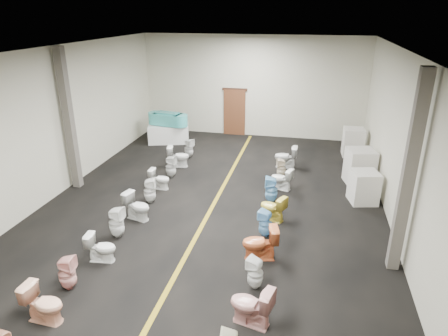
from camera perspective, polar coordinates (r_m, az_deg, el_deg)
The scene contains 35 objects.
floor at distance 11.57m, azimuth -2.27°, elevation -6.63°, with size 16.00×16.00×0.00m, color black.
ceiling at distance 10.23m, azimuth -2.65°, elevation 16.13°, with size 16.00×16.00×0.00m, color black.
wall_back at distance 18.32m, azimuth 4.08°, elevation 11.49°, with size 10.00×10.00×0.00m, color beige.
wall_left at distance 12.87m, azimuth -24.60°, elevation 5.15°, with size 16.00×16.00×0.00m, color beige.
wall_right at distance 10.62m, azimuth 24.65°, elevation 1.90°, with size 16.00×16.00×0.00m, color beige.
aisle_stripe at distance 11.57m, azimuth -2.27°, elevation -6.62°, with size 0.12×15.60×0.01m, color olive.
back_door at distance 18.64m, azimuth 1.50°, elevation 7.94°, with size 1.00×0.10×2.10m, color #562D19.
door_frame at distance 18.43m, azimuth 1.54°, elevation 11.18°, with size 1.15×0.08×0.10m, color #331C11.
column_left at distance 13.51m, azimuth -21.29°, elevation 6.36°, with size 0.25×0.25×4.50m, color #59544C.
column_right at distance 9.19m, azimuth 24.83°, elevation -1.07°, with size 0.25×0.25×4.50m, color #59544C.
display_table at distance 17.82m, azimuth -7.92°, elevation 4.87°, with size 1.74×0.87×0.77m, color white.
bathtub at distance 17.63m, azimuth -8.03°, elevation 7.00°, with size 1.84×0.88×0.55m.
appliance_crate_a at distance 12.80m, azimuth 19.34°, elevation -2.58°, with size 0.76×0.76×0.98m, color silver.
appliance_crate_b at distance 14.11m, azimuth 18.82°, elevation 0.19°, with size 0.86×0.86×1.19m, color beige.
appliance_crate_c at distance 15.26m, azimuth 18.35°, elevation 1.06°, with size 0.70×0.70×0.79m, color silver.
appliance_crate_d at distance 16.77m, azimuth 17.96°, elevation 3.54°, with size 0.78×0.78×1.12m, color silver.
toilet_left_2 at distance 8.55m, azimuth -24.36°, elevation -17.23°, with size 0.44×0.77×0.78m, color #FEBB98.
toilet_left_3 at distance 9.18m, azimuth -21.50°, elevation -13.78°, with size 0.35×0.36×0.78m, color #EBA8A0.
toilet_left_4 at distance 9.87m, azimuth -17.12°, elevation -10.80°, with size 0.39×0.68×0.70m, color white.
toilet_left_5 at distance 10.66m, azimuth -15.11°, elevation -7.51°, with size 0.38×0.39×0.85m, color white.
toilet_left_6 at distance 11.42m, azimuth -12.29°, elevation -5.36°, with size 0.44×0.76×0.78m, color silver.
toilet_left_7 at distance 12.29m, azimuth -10.57°, elevation -3.19°, with size 0.35×0.36×0.79m, color white.
toilet_left_8 at distance 13.20m, azimuth -9.17°, elevation -1.56°, with size 0.38×0.66×0.68m, color white.
toilet_left_9 at distance 14.03m, azimuth -7.61°, elevation 0.21°, with size 0.35×0.36×0.79m, color silver.
toilet_left_10 at distance 14.95m, azimuth -6.52°, elevation 1.67°, with size 0.45×0.79×0.80m, color white.
toilet_left_11 at distance 15.86m, azimuth -5.03°, elevation 2.84°, with size 0.34×0.35×0.76m, color silver.
toilet_right_3 at distance 7.79m, azimuth 3.89°, elevation -19.01°, with size 0.47×0.82×0.83m, color #D6958E.
toilet_right_4 at distance 8.64m, azimuth 4.50°, elevation -14.75°, with size 0.33×0.34×0.73m, color white.
toilet_right_5 at distance 9.50m, azimuth 5.17°, elevation -10.65°, with size 0.47×0.82×0.84m, color #CE6635.
toilet_right_6 at distance 10.40m, azimuth 5.93°, elevation -7.89°, with size 0.34×0.34×0.75m, color #7CBCEA.
toilet_right_7 at distance 11.20m, azimuth 6.96°, elevation -5.64°, with size 0.42×0.74×0.76m, color gold.
toilet_right_8 at distance 12.17m, azimuth 6.78°, elevation -3.09°, with size 0.37×0.38×0.83m, color #78BAE6.
toilet_right_9 at distance 13.11m, azimuth 8.21°, elevation -1.53°, with size 0.41×0.72×0.73m, color white.
toilet_right_10 at distance 14.03m, azimuth 8.19°, elevation -0.02°, with size 0.31×0.32×0.69m, color beige.
toilet_right_11 at distance 14.93m, azimuth 8.81°, elevation 1.58°, with size 0.46×0.82×0.83m, color silver.
Camera 1 is at (2.65, -9.83, 5.50)m, focal length 32.00 mm.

